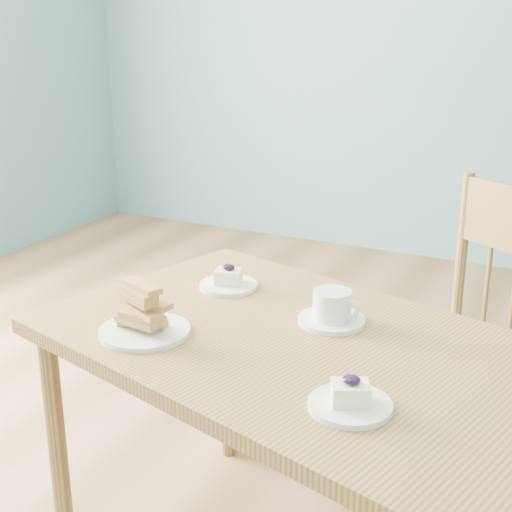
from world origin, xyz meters
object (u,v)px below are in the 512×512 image
Objects in this scene: biscotti_plate at (144,316)px; dining_table at (319,375)px; dining_chair at (474,355)px; cheesecake_plate_far at (228,282)px; cheesecake_plate_near at (350,400)px; coffee_cup at (332,309)px.

dining_table is at bearing 16.83° from biscotti_plate.
dining_chair reaches higher than cheesecake_plate_far.
biscotti_plate is (-0.03, -0.33, 0.03)m from cheesecake_plate_far.
cheesecake_plate_far is at bearing 85.18° from biscotti_plate.
coffee_cup is (-0.17, 0.34, 0.02)m from cheesecake_plate_near.
dining_table is 0.40m from biscotti_plate.
dining_table is 0.42m from cheesecake_plate_far.
cheesecake_plate_far is (-0.49, 0.43, -0.00)m from cheesecake_plate_near.
cheesecake_plate_near is 0.76× the size of biscotti_plate.
biscotti_plate reaches higher than dining_table.
biscotti_plate is (-0.37, -0.11, 0.11)m from dining_table.
dining_table is at bearing 124.33° from cheesecake_plate_near.
biscotti_plate is at bearing -148.29° from dining_table.
cheesecake_plate_near is 0.99× the size of coffee_cup.
cheesecake_plate_far is (-0.34, 0.22, 0.08)m from dining_table.
coffee_cup is (-0.02, 0.13, 0.10)m from dining_table.
biscotti_plate is at bearing -94.82° from cheesecake_plate_far.
biscotti_plate is (-0.35, -0.24, 0.01)m from coffee_cup.
cheesecake_plate_near is 0.52m from biscotti_plate.
coffee_cup is at bearing -93.82° from dining_chair.
coffee_cup is at bearing 115.90° from cheesecake_plate_near.
dining_chair is 6.12× the size of cheesecake_plate_far.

